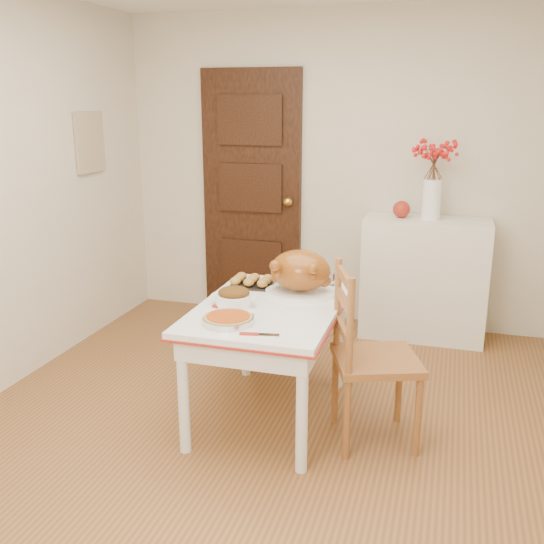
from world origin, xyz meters
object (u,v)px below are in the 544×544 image
(turkey_platter, at_px, (300,273))
(pumpkin_pie, at_px, (228,318))
(kitchen_table, at_px, (270,361))
(chair_oak, at_px, (377,356))
(sideboard, at_px, (424,279))

(turkey_platter, height_order, pumpkin_pie, turkey_platter)
(kitchen_table, xyz_separation_m, turkey_platter, (0.12, 0.24, 0.48))
(kitchen_table, distance_m, pumpkin_pie, 0.52)
(chair_oak, bearing_deg, sideboard, -25.65)
(chair_oak, relative_size, pumpkin_pie, 3.69)
(turkey_platter, bearing_deg, pumpkin_pie, -120.90)
(pumpkin_pie, bearing_deg, chair_oak, 19.66)
(chair_oak, distance_m, turkey_platter, 0.69)
(sideboard, distance_m, chair_oak, 1.66)
(kitchen_table, distance_m, turkey_platter, 0.55)
(pumpkin_pie, bearing_deg, sideboard, 64.90)
(pumpkin_pie, bearing_deg, turkey_platter, 68.04)
(sideboard, bearing_deg, pumpkin_pie, -115.10)
(sideboard, bearing_deg, kitchen_table, -116.35)
(sideboard, distance_m, kitchen_table, 1.76)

